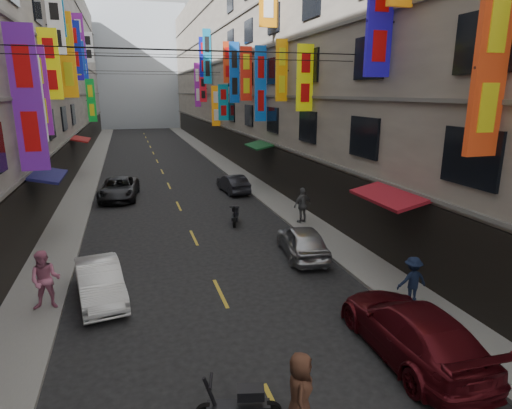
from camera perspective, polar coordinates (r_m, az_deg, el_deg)
sidewalk_left at (r=37.86m, az=-21.50°, el=3.72°), size 2.00×90.00×0.12m
sidewalk_right at (r=38.70m, az=-3.50°, el=4.94°), size 2.00×90.00×0.12m
building_row_right at (r=40.02m, az=5.13°, el=18.78°), size 10.14×90.00×19.00m
haze_block at (r=87.28m, az=-15.60°, el=17.13°), size 18.00×8.00×22.00m
shop_signage at (r=30.39m, az=-12.59°, el=19.05°), size 14.00×55.00×12.04m
street_awnings at (r=21.49m, az=-12.72°, el=4.61°), size 13.99×35.20×0.41m
overhead_cables at (r=25.36m, az=-11.22°, el=19.36°), size 14.00×38.04×1.24m
lane_markings at (r=34.88m, az=-12.00°, el=3.46°), size 0.12×80.20×0.01m
scooter_crossing at (r=9.68m, az=-2.14°, el=-25.24°), size 1.77×0.69×1.14m
scooter_far_right at (r=22.28m, az=-2.79°, el=-1.45°), size 0.75×1.75×1.14m
car_left_mid at (r=15.16m, az=-20.11°, el=-9.62°), size 1.91×4.00×1.27m
car_left_far at (r=28.72m, az=-17.79°, el=2.04°), size 2.73×5.05×1.35m
car_right_near at (r=12.16m, az=20.04°, el=-15.45°), size 2.20×5.07×1.45m
car_right_mid at (r=17.92m, az=6.22°, el=-4.86°), size 2.09×4.09×1.33m
car_right_far at (r=29.17m, az=-3.10°, el=2.80°), size 1.62×3.83×1.23m
pedestrian_lfar at (r=14.83m, az=-26.26°, el=-9.03°), size 0.97×0.71×1.88m
pedestrian_rnear at (r=14.62m, az=20.12°, el=-9.43°), size 1.02×0.55×1.54m
pedestrian_rfar at (r=22.03m, az=6.24°, el=-0.09°), size 1.21×0.88×1.84m
pedestrian_crossing at (r=9.35m, az=5.88°, el=-23.67°), size 0.85×0.99×1.72m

